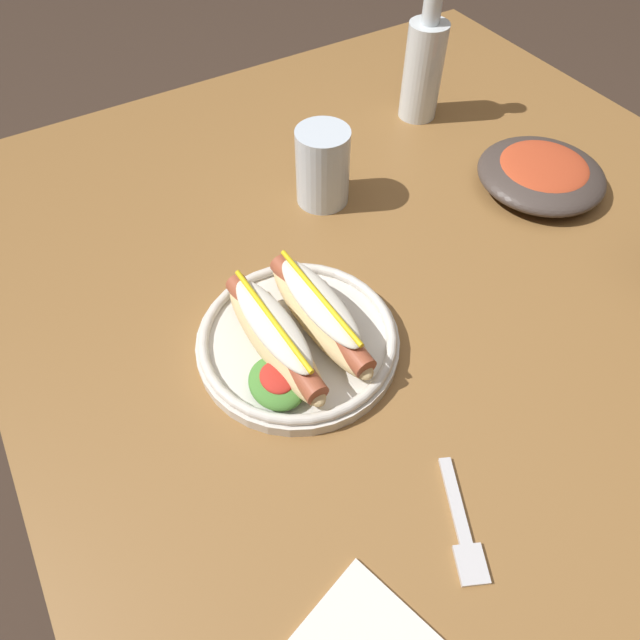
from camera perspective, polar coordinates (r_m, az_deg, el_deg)
name	(u,v)px	position (r m, az deg, el deg)	size (l,w,h in m)	color
ground_plane	(378,481)	(1.38, 5.95, -16.10)	(8.00, 8.00, 0.00)	#3D2D23
dining_table	(414,307)	(0.83, 9.61, 1.29)	(1.17, 1.07, 0.74)	olive
hot_dog_plate	(297,334)	(0.63, -2.40, -1.47)	(0.24, 0.24, 0.08)	silver
fork	(462,529)	(0.57, 14.39, -20.08)	(0.12, 0.07, 0.00)	silver
water_cup	(323,167)	(0.81, 0.27, 15.44)	(0.08, 0.08, 0.11)	silver
glass_bottle	(424,66)	(1.00, 10.58, 24.24)	(0.06, 0.06, 0.22)	silver
side_bowl	(542,173)	(0.91, 21.79, 13.83)	(0.19, 0.19, 0.05)	#423833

